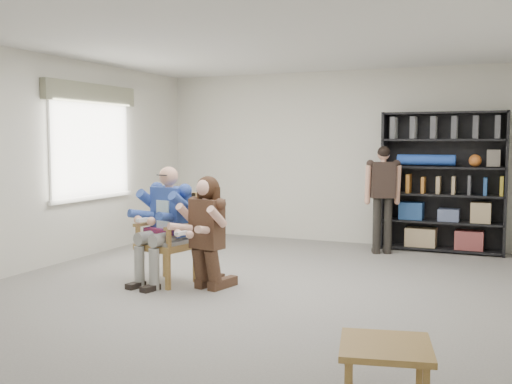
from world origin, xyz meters
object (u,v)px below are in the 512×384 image
at_px(side_table, 385,374).
at_px(standing_man, 383,200).
at_px(seated_man, 166,225).
at_px(bookshelf, 443,182).
at_px(kneeling_woman, 205,234).
at_px(armchair, 166,238).

bearing_deg(side_table, standing_man, 101.54).
xyz_separation_m(seated_man, bookshelf, (2.75, 3.37, 0.36)).
xyz_separation_m(kneeling_woman, standing_man, (1.38, 2.96, 0.16)).
bearing_deg(seated_man, side_table, -24.66).
bearing_deg(kneeling_woman, armchair, -179.52).
relative_size(seated_man, side_table, 2.43).
bearing_deg(armchair, seated_man, -77.83).
xyz_separation_m(bookshelf, side_table, (0.25, -5.61, -0.85)).
relative_size(bookshelf, side_table, 3.68).
distance_m(armchair, bookshelf, 4.38).
height_order(standing_man, side_table, standing_man).
bearing_deg(kneeling_woman, bookshelf, 70.27).
distance_m(seated_man, side_table, 3.78).
height_order(seated_man, bookshelf, bookshelf).
bearing_deg(seated_man, bookshelf, 62.93).
xyz_separation_m(standing_man, side_table, (1.04, -5.08, -0.60)).
height_order(seated_man, side_table, seated_man).
bearing_deg(bookshelf, kneeling_woman, -121.89).
bearing_deg(seated_man, standing_man, 67.47).
distance_m(armchair, side_table, 3.76).
height_order(bookshelf, side_table, bookshelf).
bearing_deg(armchair, bookshelf, 62.93).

